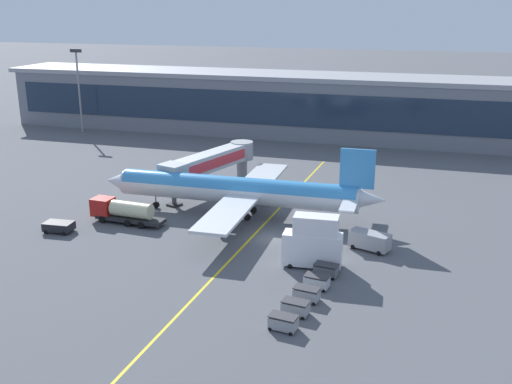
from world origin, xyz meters
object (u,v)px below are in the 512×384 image
fuel_tanker (123,211)px  crew_van (369,240)px  baggage_cart_1 (296,307)px  catering_lift (313,242)px  pushback_tug (58,226)px  baggage_cart_0 (283,322)px  main_airliner (238,190)px  baggage_cart_2 (307,294)px  baggage_cart_4 (326,270)px  baggage_cart_3 (317,281)px

fuel_tanker → crew_van: size_ratio=2.02×
baggage_cart_1 → crew_van: bearing=75.2°
catering_lift → pushback_tug: bearing=178.3°
catering_lift → baggage_cart_0: bearing=-89.0°
fuel_tanker → main_airliner: bearing=27.0°
fuel_tanker → crew_van: bearing=0.3°
baggage_cart_2 → baggage_cart_4: 6.40m
crew_van → baggage_cart_0: crew_van is taller
pushback_tug → baggage_cart_2: baggage_cart_2 is taller
fuel_tanker → baggage_cart_1: bearing=-32.5°
main_airliner → baggage_cart_4: size_ratio=14.76×
baggage_cart_1 → baggage_cart_3: same height
baggage_cart_1 → baggage_cart_4: 9.60m
fuel_tanker → baggage_cart_4: 31.72m
main_airliner → baggage_cart_0: bearing=-64.0°
crew_van → baggage_cart_2: size_ratio=1.91×
catering_lift → baggage_cart_1: size_ratio=2.46×
fuel_tanker → pushback_tug: 8.80m
baggage_cart_1 → fuel_tanker: bearing=147.5°
baggage_cart_2 → fuel_tanker: bearing=152.5°
main_airliner → pushback_tug: 25.06m
baggage_cart_0 → baggage_cart_2: size_ratio=1.00×
main_airliner → pushback_tug: size_ratio=10.56×
fuel_tanker → baggage_cart_0: 35.98m
baggage_cart_2 → pushback_tug: bearing=165.2°
fuel_tanker → catering_lift: bearing=-13.5°
baggage_cart_0 → baggage_cart_2: (0.85, 6.34, 0.00)m
fuel_tanker → baggage_cart_2: 33.31m
crew_van → baggage_cart_4: bearing=-111.8°
baggage_cart_1 → baggage_cart_2: 3.20m
catering_lift → baggage_cart_4: bearing=-47.9°
main_airliner → baggage_cart_2: size_ratio=14.76×
main_airliner → catering_lift: (13.92, -14.24, -0.81)m
pushback_tug → baggage_cart_2: bearing=-14.8°
baggage_cart_0 → main_airliner: bearing=116.0°
baggage_cart_3 → baggage_cart_0: bearing=-97.7°
baggage_cart_1 → baggage_cart_3: bearing=82.3°
crew_van → baggage_cart_4: crew_van is taller
main_airliner → pushback_tug: bearing=-147.9°
main_airliner → baggage_cart_1: 29.91m
baggage_cart_0 → baggage_cart_4: same height
baggage_cart_0 → baggage_cart_2: 6.40m
fuel_tanker → catering_lift: 29.28m
crew_van → baggage_cart_0: size_ratio=1.91×
baggage_cart_2 → baggage_cart_4: size_ratio=1.00×
main_airliner → baggage_cart_0: size_ratio=14.76×
main_airliner → baggage_cart_4: bearing=-45.9°
crew_van → baggage_cart_3: 13.03m
catering_lift → fuel_tanker: bearing=166.5°
catering_lift → baggage_cart_0: (0.25, -14.85, -2.28)m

